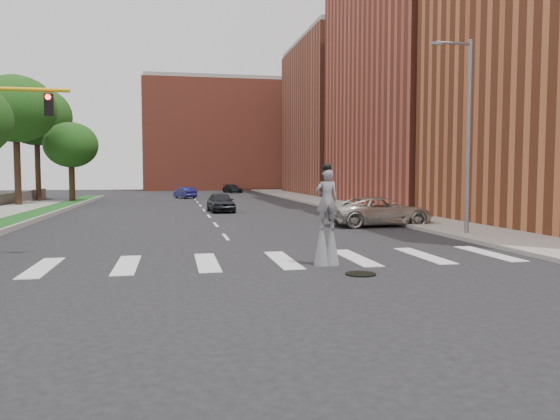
{
  "coord_description": "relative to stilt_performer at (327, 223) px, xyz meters",
  "views": [
    {
      "loc": [
        -2.36,
        -17.04,
        3.0
      ],
      "look_at": [
        1.23,
        1.26,
        1.7
      ],
      "focal_mm": 35.0,
      "sensor_mm": 36.0,
      "label": 1
    }
  ],
  "objects": [
    {
      "name": "sidewalk_right",
      "position": [
        10.03,
        25.24,
        -1.28
      ],
      "size": [
        5.0,
        90.0,
        0.18
      ],
      "primitive_type": "cube",
      "color": "gray",
      "rests_on": "ground"
    },
    {
      "name": "car_near",
      "position": [
        -1.32,
        24.27,
        -0.63
      ],
      "size": [
        2.05,
        4.45,
        1.48
      ],
      "primitive_type": "imported",
      "rotation": [
        0.0,
        0.0,
        0.07
      ],
      "color": "black",
      "rests_on": "ground"
    },
    {
      "name": "tree_5",
      "position": [
        -18.71,
        44.26,
        7.41
      ],
      "size": [
        7.2,
        7.2,
        11.87
      ],
      "color": "black",
      "rests_on": "ground"
    },
    {
      "name": "stilt_performer",
      "position": [
        0.0,
        0.0,
        0.0
      ],
      "size": [
        0.84,
        0.53,
        3.28
      ],
      "rotation": [
        0.0,
        0.0,
        3.1
      ],
      "color": "black",
      "rests_on": "ground"
    },
    {
      "name": "building_backdrop",
      "position": [
        3.53,
        78.24,
        7.63
      ],
      "size": [
        26.0,
        14.0,
        18.0
      ],
      "primitive_type": "cube",
      "color": "#9E4431",
      "rests_on": "ground"
    },
    {
      "name": "ground_plane",
      "position": [
        -2.47,
        0.24,
        -1.37
      ],
      "size": [
        160.0,
        160.0,
        0.0
      ],
      "primitive_type": "plane",
      "color": "black",
      "rests_on": "ground"
    },
    {
      "name": "manhole",
      "position": [
        0.53,
        -1.76,
        -1.35
      ],
      "size": [
        0.9,
        0.9,
        0.04
      ],
      "primitive_type": "cylinder",
      "color": "black",
      "rests_on": "ground"
    },
    {
      "name": "streetlight",
      "position": [
        8.43,
        6.24,
        3.53
      ],
      "size": [
        2.05,
        0.2,
        9.0
      ],
      "color": "slate",
      "rests_on": "ground"
    },
    {
      "name": "tree_4",
      "position": [
        -17.97,
        33.74,
        6.99
      ],
      "size": [
        6.73,
        6.73,
        11.26
      ],
      "color": "black",
      "rests_on": "ground"
    },
    {
      "name": "grass_median",
      "position": [
        -13.97,
        20.24,
        -1.24
      ],
      "size": [
        2.0,
        60.0,
        0.25
      ],
      "primitive_type": "cube",
      "color": "#144818",
      "rests_on": "ground"
    },
    {
      "name": "car_far",
      "position": [
        3.53,
        61.38,
        -0.76
      ],
      "size": [
        2.97,
        4.52,
        1.22
      ],
      "primitive_type": "imported",
      "rotation": [
        0.0,
        0.0,
        0.33
      ],
      "color": "black",
      "rests_on": "ground"
    },
    {
      "name": "car_mid",
      "position": [
        -3.51,
        46.21,
        -0.73
      ],
      "size": [
        2.69,
        4.11,
        1.28
      ],
      "primitive_type": "imported",
      "rotation": [
        0.0,
        0.0,
        3.52
      ],
      "color": "navy",
      "rests_on": "ground"
    },
    {
      "name": "suv_crossing",
      "position": [
        6.53,
        11.83,
        -0.56
      ],
      "size": [
        5.91,
        2.92,
        1.61
      ],
      "primitive_type": "imported",
      "rotation": [
        0.0,
        0.0,
        1.61
      ],
      "color": "beige",
      "rests_on": "ground"
    },
    {
      "name": "tree_6",
      "position": [
        -14.3,
        38.16,
        4.16
      ],
      "size": [
        5.06,
        5.06,
        7.72
      ],
      "color": "black",
      "rests_on": "ground"
    },
    {
      "name": "building_mid",
      "position": [
        19.53,
        30.24,
        10.63
      ],
      "size": [
        16.0,
        22.0,
        24.0
      ],
      "primitive_type": "cube",
      "color": "#9E4431",
      "rests_on": "ground"
    },
    {
      "name": "building_far",
      "position": [
        19.53,
        54.24,
        8.63
      ],
      "size": [
        16.0,
        22.0,
        20.0
      ],
      "primitive_type": "cube",
      "color": "brown",
      "rests_on": "ground"
    },
    {
      "name": "median_curb",
      "position": [
        -12.92,
        20.24,
        -1.23
      ],
      "size": [
        0.2,
        60.0,
        0.28
      ],
      "primitive_type": "cube",
      "color": "gray",
      "rests_on": "ground"
    }
  ]
}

